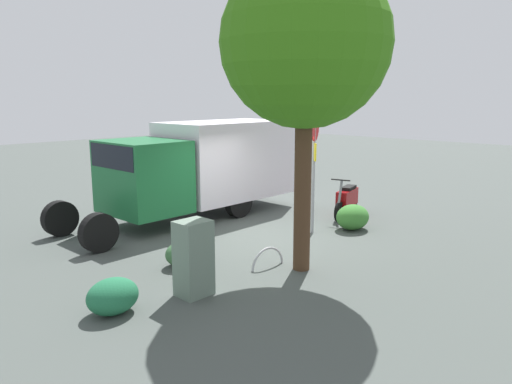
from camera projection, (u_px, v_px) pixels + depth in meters
name	position (u px, v px, depth m)	size (l,w,h in m)	color
ground_plane	(254.00, 238.00, 12.16)	(60.00, 60.00, 0.00)	#474E4A
box_truck_near	(201.00, 164.00, 14.16)	(7.28, 2.21, 2.73)	black
motorcycle	(347.00, 199.00, 14.22)	(1.78, 0.71, 1.20)	black
stop_sign	(314.00, 153.00, 12.20)	(0.71, 0.33, 3.13)	#9E9EA3
street_tree	(305.00, 44.00, 9.11)	(3.24, 3.24, 6.08)	#47301E
utility_cabinet	(194.00, 258.00, 8.53)	(0.58, 0.48, 1.35)	slate
bike_rack_hoop	(268.00, 267.00, 10.08)	(0.85, 0.85, 0.05)	#B7B7BC
shrub_near_sign	(113.00, 296.00, 7.85)	(0.86, 0.71, 0.59)	#216B44
shrub_mid_verge	(183.00, 253.00, 10.10)	(0.77, 0.63, 0.52)	#376238
shrub_by_tree	(353.00, 217.00, 12.87)	(0.98, 0.80, 0.67)	#3A7D30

